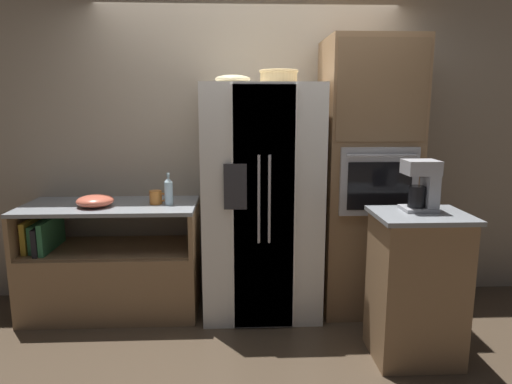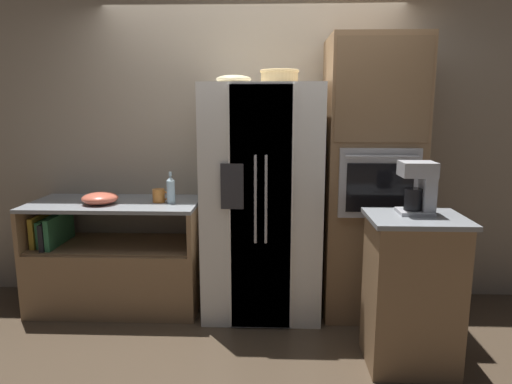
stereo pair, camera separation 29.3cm
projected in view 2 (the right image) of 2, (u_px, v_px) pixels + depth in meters
The scene contains 12 objects.
ground_plane at pixel (251, 310), 3.81m from camera, with size 20.00×20.00×0.00m, color #4C3D2D.
wall_back at pixel (253, 138), 3.97m from camera, with size 12.00×0.06×2.80m.
counter_left at pixel (117, 268), 3.85m from camera, with size 1.38×0.67×0.90m.
refrigerator at pixel (262, 201), 3.66m from camera, with size 0.92×0.76×1.84m.
wall_oven at pixel (369, 179), 3.63m from camera, with size 0.71×0.72×2.19m.
island_counter at pixel (412, 291), 2.92m from camera, with size 0.59×0.50×1.00m.
wicker_basket at pixel (280, 76), 3.45m from camera, with size 0.30×0.30×0.10m.
fruit_bowl at pixel (234, 79), 3.49m from camera, with size 0.27×0.27×0.07m.
bottle_tall at pixel (171, 190), 3.66m from camera, with size 0.07×0.07×0.26m.
mug at pixel (159, 196), 3.72m from camera, with size 0.14×0.10×0.11m.
mixing_bowl at pixel (100, 198), 3.65m from camera, with size 0.28×0.28×0.09m.
coffee_maker at pixel (420, 185), 2.87m from camera, with size 0.21×0.19×0.33m.
Camera 2 is at (0.18, -3.55, 1.67)m, focal length 32.00 mm.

